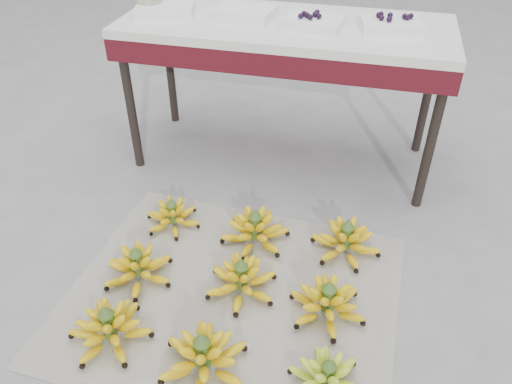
% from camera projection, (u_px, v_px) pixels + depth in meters
% --- Properties ---
extents(ground, '(60.00, 60.00, 0.00)m').
position_uv_depth(ground, '(247.00, 286.00, 1.98)').
color(ground, slate).
rests_on(ground, ground).
extents(newspaper_mat, '(1.30, 1.11, 0.01)m').
position_uv_depth(newspaper_mat, '(232.00, 296.00, 1.93)').
color(newspaper_mat, white).
rests_on(newspaper_mat, ground).
extents(bunch_front_left, '(0.31, 0.31, 0.18)m').
position_uv_depth(bunch_front_left, '(109.00, 328.00, 1.74)').
color(bunch_front_left, yellow).
rests_on(bunch_front_left, newspaper_mat).
extents(bunch_front_center, '(0.40, 0.40, 0.19)m').
position_uv_depth(bunch_front_center, '(203.00, 357.00, 1.64)').
color(bunch_front_center, yellow).
rests_on(bunch_front_center, newspaper_mat).
extents(bunch_front_right, '(0.32, 0.32, 0.16)m').
position_uv_depth(bunch_front_right, '(327.00, 378.00, 1.59)').
color(bunch_front_right, '#90BC2F').
rests_on(bunch_front_right, newspaper_mat).
extents(bunch_mid_left, '(0.35, 0.35, 0.17)m').
position_uv_depth(bunch_mid_left, '(138.00, 267.00, 1.97)').
color(bunch_mid_left, yellow).
rests_on(bunch_mid_left, newspaper_mat).
extents(bunch_mid_center, '(0.37, 0.37, 0.17)m').
position_uv_depth(bunch_mid_center, '(242.00, 280.00, 1.92)').
color(bunch_mid_center, yellow).
rests_on(bunch_mid_center, newspaper_mat).
extents(bunch_mid_right, '(0.36, 0.36, 0.17)m').
position_uv_depth(bunch_mid_right, '(327.00, 303.00, 1.83)').
color(bunch_mid_right, yellow).
rests_on(bunch_mid_right, newspaper_mat).
extents(bunch_back_left, '(0.26, 0.26, 0.15)m').
position_uv_depth(bunch_back_left, '(173.00, 216.00, 2.24)').
color(bunch_back_left, yellow).
rests_on(bunch_back_left, newspaper_mat).
extents(bunch_back_center, '(0.32, 0.32, 0.18)m').
position_uv_depth(bunch_back_center, '(255.00, 230.00, 2.15)').
color(bunch_back_center, yellow).
rests_on(bunch_back_center, newspaper_mat).
extents(bunch_back_right, '(0.32, 0.32, 0.18)m').
position_uv_depth(bunch_back_right, '(346.00, 241.00, 2.10)').
color(bunch_back_right, yellow).
rests_on(bunch_back_right, newspaper_mat).
extents(vendor_table, '(1.54, 0.62, 0.74)m').
position_uv_depth(vendor_table, '(285.00, 40.00, 2.35)').
color(vendor_table, black).
rests_on(vendor_table, ground).
extents(tray_far_left, '(0.31, 0.26, 0.04)m').
position_uv_depth(tray_far_left, '(165.00, 9.00, 2.38)').
color(tray_far_left, silver).
rests_on(tray_far_left, vendor_table).
extents(tray_left, '(0.30, 0.23, 0.04)m').
position_uv_depth(tray_left, '(244.00, 13.00, 2.34)').
color(tray_left, silver).
rests_on(tray_left, vendor_table).
extents(tray_right, '(0.28, 0.22, 0.07)m').
position_uv_depth(tray_right, '(313.00, 22.00, 2.23)').
color(tray_right, silver).
rests_on(tray_right, vendor_table).
extents(tray_far_right, '(0.29, 0.24, 0.07)m').
position_uv_depth(tray_far_right, '(392.00, 25.00, 2.20)').
color(tray_far_right, silver).
rests_on(tray_far_right, vendor_table).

